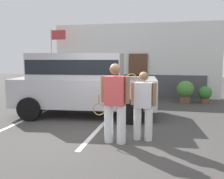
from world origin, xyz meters
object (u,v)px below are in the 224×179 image
at_px(tennis_player_man, 115,103).
at_px(tennis_player_woman, 143,105).
at_px(flag_pole, 55,51).
at_px(potted_plant_secondary, 205,94).
at_px(potted_plant_by_porch, 185,90).
at_px(parked_suv, 83,81).

height_order(tennis_player_man, tennis_player_woman, tennis_player_man).
bearing_deg(flag_pole, potted_plant_secondary, -3.29).
height_order(tennis_player_man, flag_pole, flag_pole).
xyz_separation_m(tennis_player_woman, flag_pole, (-4.82, 5.56, 1.42)).
bearing_deg(potted_plant_secondary, flag_pole, 176.71).
height_order(potted_plant_by_porch, potted_plant_secondary, potted_plant_by_porch).
xyz_separation_m(parked_suv, potted_plant_secondary, (4.37, 3.07, -0.75)).
height_order(tennis_player_woman, potted_plant_secondary, tennis_player_woman).
bearing_deg(potted_plant_by_porch, tennis_player_man, -109.94).
bearing_deg(flag_pole, tennis_player_man, -54.32).
bearing_deg(flag_pole, parked_suv, -52.80).
xyz_separation_m(parked_suv, flag_pole, (-2.64, 3.47, 1.11)).
distance_m(tennis_player_woman, potted_plant_by_porch, 5.27).
bearing_deg(tennis_player_man, potted_plant_by_porch, -105.04).
relative_size(parked_suv, potted_plant_secondary, 6.64).
xyz_separation_m(potted_plant_secondary, flag_pole, (-7.01, 0.40, 1.86)).
bearing_deg(potted_plant_secondary, potted_plant_by_porch, -174.89).
height_order(potted_plant_secondary, flag_pole, flag_pole).
relative_size(potted_plant_by_porch, potted_plant_secondary, 1.32).
xyz_separation_m(potted_plant_by_porch, flag_pole, (-6.19, 0.48, 1.74)).
bearing_deg(tennis_player_woman, potted_plant_secondary, -106.22).
distance_m(parked_suv, potted_plant_by_porch, 4.69).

